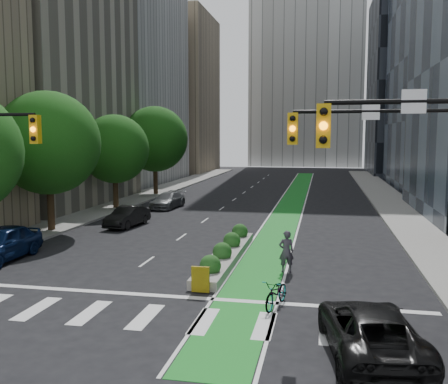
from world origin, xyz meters
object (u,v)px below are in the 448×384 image
at_px(median_planter, 226,253).
at_px(parked_car_left_mid, 127,217).
at_px(cyclist, 286,251).
at_px(parked_car_left_far, 168,200).
at_px(bicycle, 277,293).
at_px(parked_car_left_near, 1,243).
at_px(parked_car_right, 370,330).

distance_m(median_planter, parked_car_left_mid, 11.19).
xyz_separation_m(cyclist, parked_car_left_far, (-11.20, 17.98, -0.28)).
xyz_separation_m(median_planter, cyclist, (3.00, -1.57, 0.56)).
distance_m(bicycle, parked_car_left_near, 14.28).
distance_m(bicycle, cyclist, 4.65).
relative_size(parked_car_left_mid, parked_car_left_far, 0.91).
xyz_separation_m(bicycle, parked_car_left_near, (-13.70, 4.00, 0.33)).
xyz_separation_m(bicycle, cyclist, (0.00, 4.63, 0.43)).
distance_m(bicycle, parked_car_right, 4.44).
bearing_deg(median_planter, bicycle, -64.18).
distance_m(cyclist, parked_car_left_mid, 14.48).
relative_size(median_planter, parked_car_left_far, 2.28).
bearing_deg(parked_car_left_mid, parked_car_left_near, -97.16).
relative_size(cyclist, parked_car_left_far, 0.42).
height_order(bicycle, parked_car_left_near, parked_car_left_near).
xyz_separation_m(parked_car_left_mid, parked_car_right, (14.08, -17.17, 0.04)).
relative_size(cyclist, parked_car_right, 0.36).
height_order(bicycle, parked_car_right, parked_car_right).
distance_m(parked_car_left_near, parked_car_right, 18.15).
bearing_deg(parked_car_right, parked_car_left_near, -31.90).
relative_size(cyclist, parked_car_left_near, 0.38).
height_order(cyclist, parked_car_right, cyclist).
height_order(parked_car_left_near, parked_car_left_mid, parked_car_left_near).
bearing_deg(bicycle, median_planter, 130.82).
relative_size(median_planter, parked_car_right, 2.00).
distance_m(parked_car_left_mid, parked_car_left_far, 8.80).
distance_m(median_planter, cyclist, 3.43).
height_order(bicycle, parked_car_left_mid, parked_car_left_mid).
height_order(parked_car_left_near, parked_car_right, parked_car_left_near).
distance_m(median_planter, parked_car_left_far, 18.34).
distance_m(median_planter, bicycle, 6.89).
distance_m(parked_car_left_near, parked_car_left_mid, 10.12).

